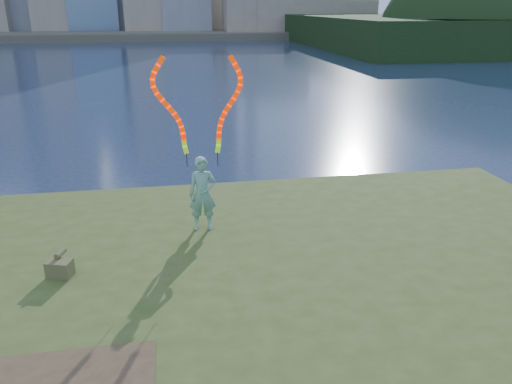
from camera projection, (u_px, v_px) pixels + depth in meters
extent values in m
plane|color=#1A2741|center=(192.00, 316.00, 9.28)|extent=(320.00, 320.00, 0.00)
cube|color=#39491A|center=(200.00, 382.00, 7.11)|extent=(17.00, 15.00, 0.30)
cube|color=#39491A|center=(198.00, 358.00, 7.21)|extent=(14.00, 12.00, 0.30)
cube|color=#4F493A|center=(164.00, 32.00, 96.63)|extent=(320.00, 40.00, 1.20)
imported|color=#1D7247|center=(203.00, 194.00, 10.75)|extent=(0.62, 0.43, 1.64)
cylinder|color=black|center=(187.00, 160.00, 10.56)|extent=(0.02, 0.02, 0.30)
cylinder|color=black|center=(218.00, 159.00, 10.63)|extent=(0.02, 0.02, 0.30)
cube|color=brown|center=(60.00, 269.00, 9.03)|extent=(0.50, 0.40, 0.31)
cylinder|color=brown|center=(60.00, 253.00, 9.15)|extent=(0.18, 0.31, 0.10)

